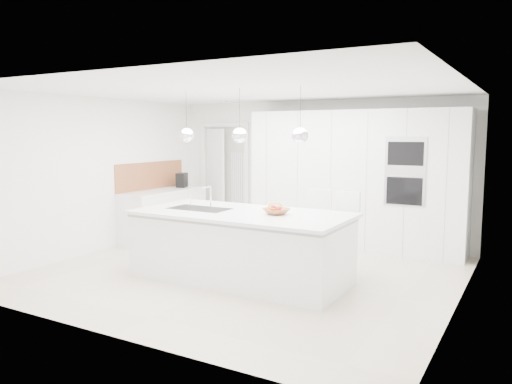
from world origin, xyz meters
The scene contains 27 objects.
floor centered at (0.00, 0.00, 0.00)m, with size 5.50×5.50×0.00m, color beige.
wall_back centered at (0.00, 2.50, 1.25)m, with size 5.50×5.50×0.00m, color white.
wall_left centered at (-2.75, 0.00, 1.25)m, with size 5.00×5.00×0.00m, color white.
ceiling centered at (0.00, 0.00, 2.50)m, with size 5.50×5.50×0.00m, color white.
tall_cabinets centered at (0.80, 2.20, 1.15)m, with size 3.60×0.60×2.30m, color white.
oven_stack centered at (1.70, 1.89, 1.35)m, with size 0.62×0.04×1.05m, color #A5A5A8, non-canonical shape.
doorway_frame centered at (-1.95, 2.47, 1.02)m, with size 1.11×0.08×2.13m, color white, non-canonical shape.
hallway_door centered at (-2.20, 2.42, 1.00)m, with size 0.82×0.04×2.00m, color white.
radiator centered at (-1.63, 2.46, 0.85)m, with size 0.32×0.04×1.40m, color white, non-canonical shape.
left_base_cabinets centered at (-2.45, 1.20, 0.43)m, with size 0.60×1.80×0.86m, color white.
left_worktop centered at (-2.45, 1.20, 0.88)m, with size 0.62×1.82×0.04m, color white.
oak_backsplash centered at (-2.74, 1.20, 1.15)m, with size 0.02×1.80×0.50m, color #A6643F.
island_base centered at (0.10, -0.30, 0.43)m, with size 2.80×1.20×0.86m, color white.
island_worktop centered at (0.10, -0.25, 0.88)m, with size 2.84×1.40×0.04m, color white.
island_sink centered at (-0.55, -0.30, 0.82)m, with size 0.84×0.44×0.18m, color #3F3F42, non-canonical shape.
island_tap centered at (-0.50, -0.10, 1.05)m, with size 0.02×0.02×0.30m, color white.
pendant_left centered at (-0.75, -0.30, 1.90)m, with size 0.20×0.20×0.20m, color white.
pendant_mid centered at (0.10, -0.30, 1.90)m, with size 0.20×0.20×0.20m, color white.
pendant_right centered at (0.95, -0.30, 1.90)m, with size 0.20×0.20×0.20m, color white.
fruit_bowl centered at (0.58, -0.21, 0.94)m, with size 0.32×0.32×0.08m, color #A6643F.
espresso_machine centered at (-2.43, 1.72, 1.04)m, with size 0.16×0.26×0.27m, color black.
bar_stool_left centered at (0.74, 0.71, 0.56)m, with size 0.37×0.51×1.12m, color white, non-canonical shape.
bar_stool_right centered at (1.23, 0.53, 0.57)m, with size 0.37×0.52×1.13m, color white, non-canonical shape.
apple_a centered at (0.54, -0.21, 0.97)m, with size 0.08×0.08×0.08m, color #B31A17.
apple_b centered at (0.63, -0.23, 0.97)m, with size 0.08×0.08×0.08m, color #B31A17.
apple_c centered at (0.59, -0.17, 0.97)m, with size 0.07×0.07×0.07m, color #B31A17.
banana_bunch centered at (0.58, -0.22, 1.01)m, with size 0.20×0.20×0.03m, color yellow.
Camera 1 is at (3.46, -5.79, 1.94)m, focal length 35.00 mm.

